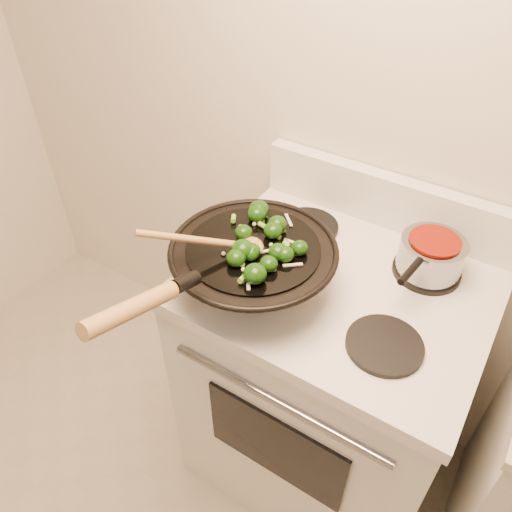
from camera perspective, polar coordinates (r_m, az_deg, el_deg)
The scene contains 5 objects.
stove at distance 1.68m, azimuth 7.99°, elevation -13.76°, with size 0.78×0.67×1.08m.
wok at distance 1.24m, azimuth -0.45°, elevation -1.04°, with size 0.42×0.69×0.28m.
stirfry at distance 1.20m, azimuth 0.61°, elevation 1.68°, with size 0.25×0.29×0.05m.
wooden_spoon at distance 1.17m, azimuth -4.06°, elevation 1.57°, with size 0.22×0.25×0.11m.
saucepan at distance 1.38m, azimuth 19.35°, elevation 0.10°, with size 0.17×0.27×0.10m.
Camera 1 is at (0.25, 0.24, 1.84)m, focal length 35.00 mm.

